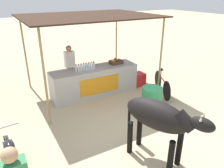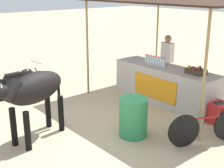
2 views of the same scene
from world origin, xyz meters
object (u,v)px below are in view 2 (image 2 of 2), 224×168
Objects in this scene: stall_counter at (165,85)px; fruit_crate at (196,71)px; cooler_box at (220,113)px; bicycle_leaning at (207,127)px; vendor_behind_counter at (167,63)px; motorcycle_parked at (21,81)px; water_barrel at (133,117)px; cow at (34,91)px.

stall_counter is 1.04m from fruit_crate.
stall_counter is at bearing 176.74° from cooler_box.
cooler_box is at bearing 108.42° from bicycle_leaning.
bicycle_leaning is at bearing -35.53° from vendor_behind_counter.
fruit_crate is 0.27× the size of vendor_behind_counter.
motorcycle_parked reaches higher than bicycle_leaning.
water_barrel is at bearing -61.91° from vendor_behind_counter.
fruit_crate reaches higher than bicycle_leaning.
bicycle_leaning is (2.05, -1.14, -0.13)m from stall_counter.
fruit_crate is 0.24× the size of motorcycle_parked.
fruit_crate is (0.88, 0.05, 0.55)m from stall_counter.
motorcycle_parked is at bearing -144.44° from fruit_crate.
bicycle_leaning is at bearing 17.25° from motorcycle_parked.
stall_counter is 3.67× the size of water_barrel.
cooler_box is (0.83, -0.15, -0.79)m from fruit_crate.
stall_counter is at bearing -176.70° from fruit_crate.
fruit_crate is at bearing 89.90° from water_barrel.
water_barrel is at bearing 10.15° from motorcycle_parked.
fruit_crate reaches higher than cooler_box.
cow is 1.02× the size of motorcycle_parked.
fruit_crate is at bearing 72.38° from cow.
vendor_behind_counter is 4.21m from motorcycle_parked.
cooler_box is 2.09m from water_barrel.
stall_counter is 1.95× the size of bicycle_leaning.
cooler_box is at bearing 60.47° from cow.
bicycle_leaning is (5.02, 1.56, -0.08)m from motorcycle_parked.
bicycle_leaning is at bearing 46.54° from cow.
cow is at bearing -18.61° from motorcycle_parked.
cow is at bearing -133.46° from bicycle_leaning.
cooler_box is 0.39× the size of bicycle_leaning.
cow is 2.90m from motorcycle_parked.
fruit_crate is 0.29× the size of bicycle_leaning.
stall_counter is 4.01m from motorcycle_parked.
water_barrel is 2.07m from cow.
fruit_crate is at bearing 35.56° from motorcycle_parked.
stall_counter reaches higher than water_barrel.
cow is 1.20× the size of bicycle_leaning.
vendor_behind_counter is 0.92× the size of motorcycle_parked.
stall_counter is 1.03m from vendor_behind_counter.
vendor_behind_counter is 2.53m from cooler_box.
vendor_behind_counter is at bearing 159.75° from cooler_box.
stall_counter is at bearing 85.57° from cow.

